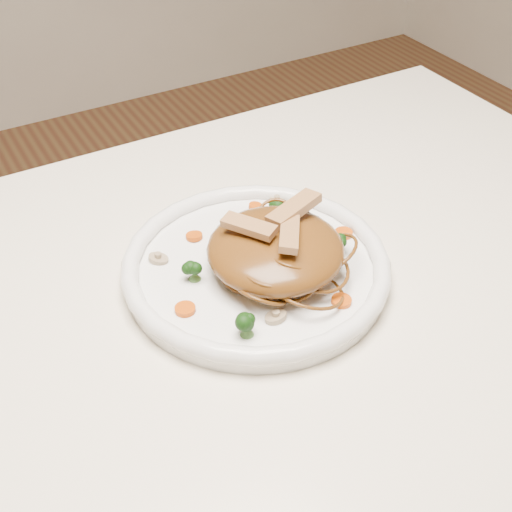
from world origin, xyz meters
TOP-DOWN VIEW (x-y plane):
  - table at (0.00, 0.00)m, footprint 1.20×0.80m
  - plate at (0.06, 0.05)m, footprint 0.31×0.31m
  - noodle_mound at (0.08, 0.04)m, footprint 0.20×0.20m
  - chicken_a at (0.11, 0.05)m, footprint 0.07×0.04m
  - chicken_b at (0.05, 0.05)m, footprint 0.05×0.06m
  - chicken_c at (0.08, 0.02)m, footprint 0.05×0.06m
  - broccoli_0 at (0.13, 0.11)m, footprint 0.04×0.04m
  - broccoli_1 at (-0.00, 0.06)m, footprint 0.03×0.03m
  - broccoli_2 at (0.00, -0.04)m, footprint 0.03×0.03m
  - broccoli_3 at (0.15, 0.02)m, footprint 0.04×0.04m
  - carrot_0 at (0.12, 0.15)m, footprint 0.02×0.02m
  - carrot_1 at (-0.03, 0.02)m, footprint 0.03×0.03m
  - carrot_2 at (0.18, 0.05)m, footprint 0.02×0.02m
  - carrot_3 at (0.03, 0.13)m, footprint 0.02×0.02m
  - carrot_4 at (0.11, -0.05)m, footprint 0.02×0.02m
  - mushroom_0 at (0.04, -0.03)m, footprint 0.03×0.03m
  - mushroom_1 at (0.15, 0.11)m, footprint 0.03×0.03m
  - mushroom_2 at (-0.03, 0.11)m, footprint 0.03×0.03m
  - mushroom_3 at (0.15, 0.14)m, footprint 0.02×0.02m

SIDE VIEW (x-z plane):
  - table at x=0.00m, z-range 0.28..1.03m
  - plate at x=0.06m, z-range 0.75..0.77m
  - carrot_0 at x=0.12m, z-range 0.77..0.77m
  - carrot_1 at x=-0.03m, z-range 0.77..0.77m
  - carrot_2 at x=0.18m, z-range 0.77..0.77m
  - carrot_3 at x=0.03m, z-range 0.77..0.77m
  - carrot_4 at x=0.11m, z-range 0.77..0.77m
  - mushroom_0 at x=0.04m, z-range 0.77..0.77m
  - mushroom_1 at x=0.15m, z-range 0.77..0.77m
  - mushroom_2 at x=-0.03m, z-range 0.77..0.77m
  - mushroom_3 at x=0.15m, z-range 0.77..0.77m
  - broccoli_2 at x=0.00m, z-range 0.77..0.80m
  - broccoli_1 at x=0.00m, z-range 0.77..0.80m
  - broccoli_3 at x=0.15m, z-range 0.77..0.80m
  - broccoli_0 at x=0.13m, z-range 0.77..0.80m
  - noodle_mound at x=0.08m, z-range 0.77..0.82m
  - chicken_b at x=0.05m, z-range 0.82..0.83m
  - chicken_c at x=0.08m, z-range 0.82..0.83m
  - chicken_a at x=0.11m, z-range 0.82..0.83m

